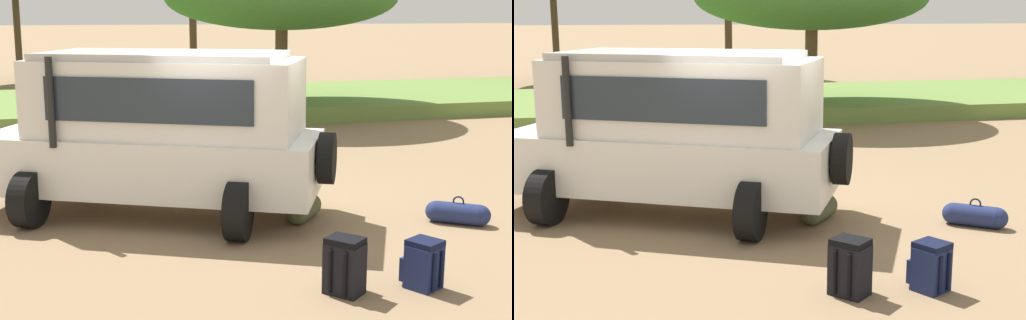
% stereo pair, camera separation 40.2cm
% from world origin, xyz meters
% --- Properties ---
extents(ground_plane, '(320.00, 320.00, 0.00)m').
position_xyz_m(ground_plane, '(0.00, 0.00, 0.00)').
color(ground_plane, '#8C7051').
extents(grass_bank, '(120.00, 7.00, 0.44)m').
position_xyz_m(grass_bank, '(0.00, 11.78, 0.22)').
color(grass_bank, olive).
rests_on(grass_bank, ground_plane).
extents(safari_vehicle, '(5.35, 3.92, 2.44)m').
position_xyz_m(safari_vehicle, '(-1.05, 0.51, 1.29)').
color(safari_vehicle, silver).
rests_on(safari_vehicle, ground_plane).
extents(backpack_beside_front_wheel, '(0.45, 0.49, 0.56)m').
position_xyz_m(backpack_beside_front_wheel, '(1.37, -3.13, 0.27)').
color(backpack_beside_front_wheel, navy).
rests_on(backpack_beside_front_wheel, ground_plane).
extents(backpack_cluster_center, '(0.51, 0.50, 0.63)m').
position_xyz_m(backpack_cluster_center, '(0.48, -3.06, 0.31)').
color(backpack_cluster_center, black).
rests_on(backpack_cluster_center, ground_plane).
extents(duffel_bag_low_black_case, '(0.68, 0.76, 0.44)m').
position_xyz_m(duffel_bag_low_black_case, '(0.94, -0.30, 0.17)').
color(duffel_bag_low_black_case, '#4C5133').
rests_on(duffel_bag_low_black_case, ground_plane).
extents(duffel_bag_soft_canvas, '(0.80, 0.67, 0.41)m').
position_xyz_m(duffel_bag_soft_canvas, '(3.02, -1.05, 0.16)').
color(duffel_bag_soft_canvas, navy).
rests_on(duffel_bag_soft_canvas, ground_plane).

